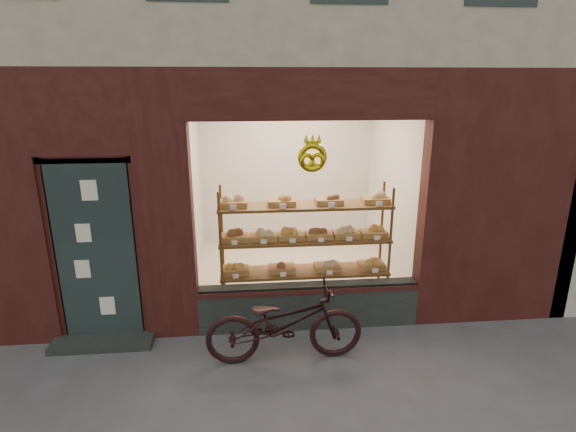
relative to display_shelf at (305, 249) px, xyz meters
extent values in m
cube|color=#2C3532|center=(0.00, -0.42, -0.60)|extent=(2.70, 0.25, 0.55)
cube|color=#243232|center=(-2.45, -0.49, 0.23)|extent=(0.90, 0.04, 2.15)
cube|color=#2C3532|center=(-2.45, -0.65, -0.83)|extent=(1.15, 0.35, 0.08)
torus|color=gold|center=(0.00, -0.53, 1.28)|extent=(0.33, 0.07, 0.33)
cube|color=#553512|center=(0.00, 0.00, -0.82)|extent=(2.20, 0.45, 0.04)
cube|color=#553512|center=(0.00, 0.00, -0.32)|extent=(2.20, 0.45, 0.03)
cube|color=#553512|center=(0.00, 0.00, 0.13)|extent=(2.20, 0.45, 0.04)
cube|color=#553512|center=(0.00, 0.00, 0.58)|extent=(2.20, 0.45, 0.04)
cylinder|color=#553512|center=(-1.07, -0.19, -0.02)|extent=(0.04, 0.04, 1.70)
cylinder|color=#553512|center=(1.07, -0.19, -0.02)|extent=(0.04, 0.04, 1.70)
cylinder|color=#553512|center=(-1.07, 0.20, -0.02)|extent=(0.04, 0.04, 1.70)
cylinder|color=#553512|center=(1.07, 0.20, -0.02)|extent=(0.04, 0.04, 1.70)
cube|color=#A4663B|center=(-0.90, 0.00, -0.27)|extent=(0.34, 0.24, 0.07)
sphere|color=#BC7146|center=(-0.90, 0.00, -0.18)|extent=(0.11, 0.11, 0.11)
cube|color=white|center=(-0.90, -0.18, -0.27)|extent=(0.07, 0.01, 0.05)
cube|color=#A4663B|center=(-0.30, 0.00, -0.27)|extent=(0.34, 0.24, 0.07)
sphere|color=brown|center=(-0.30, 0.00, -0.18)|extent=(0.11, 0.11, 0.11)
cube|color=white|center=(-0.30, -0.18, -0.27)|extent=(0.08, 0.01, 0.05)
cube|color=#A4663B|center=(0.30, 0.00, -0.27)|extent=(0.34, 0.24, 0.07)
sphere|color=tan|center=(0.30, 0.00, -0.18)|extent=(0.11, 0.11, 0.11)
cube|color=white|center=(0.30, -0.18, -0.27)|extent=(0.07, 0.01, 0.05)
cube|color=#A4663B|center=(0.90, 0.00, -0.27)|extent=(0.34, 0.24, 0.07)
sphere|color=#BC7146|center=(0.90, 0.00, -0.18)|extent=(0.11, 0.11, 0.11)
cube|color=white|center=(0.90, -0.18, -0.27)|extent=(0.08, 0.01, 0.05)
cube|color=#A4663B|center=(-0.90, 0.00, 0.18)|extent=(0.34, 0.24, 0.07)
sphere|color=brown|center=(-0.90, 0.00, 0.27)|extent=(0.11, 0.11, 0.11)
cube|color=white|center=(-0.90, -0.18, 0.18)|extent=(0.07, 0.01, 0.06)
cube|color=#A4663B|center=(-0.54, 0.00, 0.18)|extent=(0.34, 0.24, 0.07)
sphere|color=tan|center=(-0.54, 0.00, 0.27)|extent=(0.11, 0.11, 0.11)
cube|color=white|center=(-0.54, -0.18, 0.18)|extent=(0.08, 0.01, 0.06)
cube|color=#A4663B|center=(-0.18, 0.00, 0.18)|extent=(0.34, 0.24, 0.07)
sphere|color=#BC7146|center=(-0.18, 0.00, 0.27)|extent=(0.11, 0.11, 0.11)
cube|color=white|center=(-0.18, -0.18, 0.18)|extent=(0.07, 0.01, 0.06)
cube|color=#A4663B|center=(0.18, 0.00, 0.18)|extent=(0.34, 0.24, 0.07)
sphere|color=brown|center=(0.18, 0.00, 0.27)|extent=(0.11, 0.11, 0.11)
cube|color=white|center=(0.18, -0.18, 0.18)|extent=(0.07, 0.01, 0.06)
cube|color=#A4663B|center=(0.54, 0.00, 0.18)|extent=(0.34, 0.24, 0.07)
sphere|color=tan|center=(0.54, 0.00, 0.27)|extent=(0.11, 0.11, 0.11)
cube|color=white|center=(0.54, -0.18, 0.18)|extent=(0.08, 0.01, 0.06)
cube|color=#A4663B|center=(0.90, 0.00, 0.18)|extent=(0.34, 0.24, 0.07)
sphere|color=#BC7146|center=(0.90, 0.00, 0.27)|extent=(0.11, 0.11, 0.11)
cube|color=white|center=(0.90, -0.18, 0.18)|extent=(0.08, 0.01, 0.06)
cube|color=#A4663B|center=(-0.90, 0.00, 0.63)|extent=(0.34, 0.24, 0.07)
sphere|color=tan|center=(-0.90, 0.00, 0.72)|extent=(0.11, 0.11, 0.11)
cube|color=white|center=(-0.90, -0.18, 0.63)|extent=(0.07, 0.01, 0.06)
cube|color=#A4663B|center=(-0.30, 0.00, 0.63)|extent=(0.34, 0.24, 0.07)
sphere|color=#BC7146|center=(-0.30, 0.00, 0.72)|extent=(0.11, 0.11, 0.11)
cube|color=white|center=(-0.30, -0.18, 0.63)|extent=(0.08, 0.01, 0.06)
cube|color=#A4663B|center=(0.30, 0.00, 0.63)|extent=(0.34, 0.24, 0.07)
sphere|color=brown|center=(0.30, 0.00, 0.72)|extent=(0.11, 0.11, 0.11)
cube|color=white|center=(0.30, -0.18, 0.63)|extent=(0.07, 0.01, 0.06)
cube|color=#A4663B|center=(0.90, 0.00, 0.63)|extent=(0.34, 0.24, 0.07)
sphere|color=tan|center=(0.90, 0.00, 0.72)|extent=(0.11, 0.11, 0.11)
cube|color=white|center=(0.90, -0.18, 0.63)|extent=(0.08, 0.01, 0.06)
imported|color=black|center=(-0.36, -1.11, -0.42)|extent=(1.73, 0.64, 0.90)
camera|label=1|loc=(-0.73, -5.41, 2.09)|focal=28.00mm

